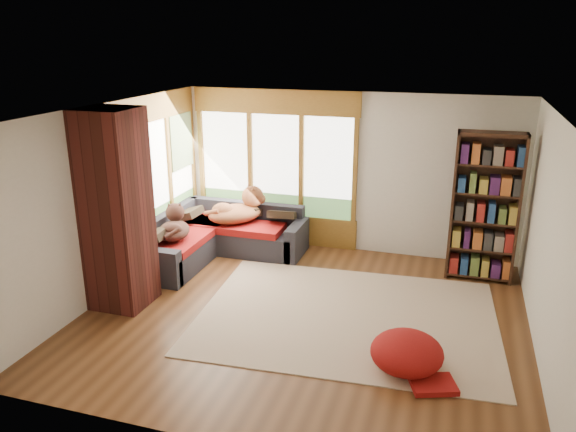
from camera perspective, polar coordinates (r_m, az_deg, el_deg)
The scene contains 17 objects.
floor at distance 7.32m, azimuth 1.60°, elevation -10.07°, with size 5.50×5.50×0.00m, color #4F2D16.
ceiling at distance 6.51m, azimuth 1.81°, elevation 10.53°, with size 5.50×5.50×0.00m, color white.
wall_back at distance 9.15m, azimuth 5.93°, elevation 4.38°, with size 5.50×0.04×2.60m, color silver.
wall_front at distance 4.63m, azimuth -6.78°, elevation -9.80°, with size 5.50×0.04×2.60m, color silver.
wall_left at distance 7.96m, azimuth -17.74°, elevation 1.50°, with size 0.04×5.00×2.60m, color silver.
wall_right at distance 6.67m, azimuth 25.13°, elevation -2.57°, with size 0.04×5.00×2.60m, color silver.
windows_back at distance 9.41m, azimuth -1.30°, elevation 5.17°, with size 2.82×0.10×1.90m.
windows_left at distance 8.90m, azimuth -13.28°, elevation 3.93°, with size 0.10×2.62×1.90m.
roller_blind at distance 9.51m, azimuth -10.79°, elevation 7.46°, with size 0.03×0.72×0.90m, color #81A06A.
brick_chimney at distance 7.49m, azimuth -17.03°, elevation 0.55°, with size 0.70×0.70×2.60m, color #471914.
sectional_sofa at distance 9.28m, azimuth -7.19°, elevation -1.90°, with size 2.20×2.20×0.80m.
area_rug at distance 7.33m, azimuth 6.00°, elevation -10.07°, with size 3.72×2.85×0.01m, color silver.
bookshelf at distance 8.46m, azimuth 19.36°, elevation 0.78°, with size 0.93×0.31×2.17m.
pouf at distance 6.28m, azimuth 11.98°, elevation -13.32°, with size 0.78×0.78×0.42m, color #A01714.
dog_tan at distance 9.17m, azimuth -5.02°, elevation 1.17°, with size 1.04×1.01×0.51m.
dog_brindle at distance 8.65m, azimuth -11.51°, elevation -0.55°, with size 0.70×0.85×0.42m.
throw_pillows at distance 9.15m, azimuth -6.65°, elevation 0.90°, with size 1.98×1.68×0.45m.
Camera 1 is at (1.72, -6.22, 3.46)m, focal length 35.00 mm.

